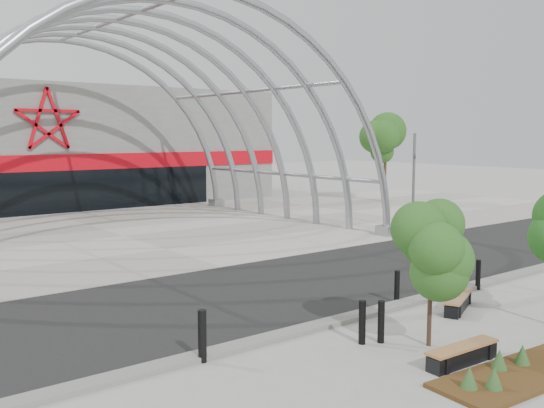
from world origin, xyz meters
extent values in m
plane|color=#969691|center=(0.00, 0.00, 0.00)|extent=(140.00, 140.00, 0.00)
cube|color=black|center=(0.00, 3.50, 0.01)|extent=(140.00, 7.00, 0.02)
cube|color=#99958B|center=(0.00, 15.50, 0.02)|extent=(60.00, 17.00, 0.04)
cube|color=slate|center=(0.00, -0.25, 0.06)|extent=(60.00, 0.50, 0.12)
cube|color=slate|center=(0.00, 33.50, 4.00)|extent=(34.00, 15.00, 8.00)
cube|color=black|center=(0.00, 26.05, 1.30)|extent=(22.00, 0.25, 2.60)
cube|color=red|center=(0.00, 26.05, 3.10)|extent=(34.00, 0.30, 1.00)
torus|color=#979CA2|center=(0.00, 8.00, 0.00)|extent=(20.36, 0.36, 20.36)
torus|color=#979CA2|center=(0.00, 10.50, 0.00)|extent=(20.36, 0.36, 20.36)
torus|color=#979CA2|center=(0.00, 13.00, 0.00)|extent=(20.36, 0.36, 20.36)
torus|color=#979CA2|center=(0.00, 15.50, 0.00)|extent=(20.36, 0.36, 20.36)
torus|color=#979CA2|center=(0.00, 18.00, 0.00)|extent=(20.36, 0.36, 20.36)
torus|color=#979CA2|center=(0.00, 20.50, 0.00)|extent=(20.36, 0.36, 20.36)
torus|color=#979CA2|center=(0.00, 23.00, 0.00)|extent=(20.36, 0.36, 20.36)
cylinder|color=#979CA2|center=(9.66, 15.50, 2.59)|extent=(0.20, 15.00, 0.20)
cylinder|color=#979CA2|center=(7.07, 15.50, 7.07)|extent=(0.20, 15.00, 0.20)
cylinder|color=#979CA2|center=(0.00, 15.50, 10.00)|extent=(0.20, 15.00, 0.20)
cube|color=#979CA2|center=(10.00, 8.00, 0.25)|extent=(0.80, 0.80, 0.50)
cube|color=#979CA2|center=(10.00, 23.00, 0.25)|extent=(0.80, 0.80, 0.50)
cube|color=#3C2A0E|center=(-0.35, -5.02, 0.05)|extent=(4.79, 1.78, 0.09)
cone|color=#335C29|center=(-1.81, -5.10, 0.29)|extent=(0.33, 0.33, 0.41)
cone|color=#335C29|center=(-0.24, -4.76, 0.29)|extent=(0.33, 0.33, 0.41)
cone|color=#335C29|center=(-0.87, -4.62, 0.29)|extent=(0.33, 0.33, 0.41)
cone|color=#335C29|center=(-2.15, -4.80, 0.29)|extent=(0.33, 0.33, 0.41)
cylinder|color=slate|center=(12.26, 8.33, 2.43)|extent=(0.14, 0.14, 4.87)
imported|color=black|center=(12.26, 8.33, 3.50)|extent=(0.32, 0.68, 0.14)
cylinder|color=black|center=(-0.68, -2.74, 0.84)|extent=(0.10, 0.10, 1.68)
ellipsoid|color=#234D1C|center=(-0.68, -2.74, 2.37)|extent=(1.44, 1.44, 1.83)
cube|color=black|center=(-1.05, -3.88, 0.16)|extent=(1.90, 0.44, 0.32)
cube|color=black|center=(-1.75, -3.85, 0.19)|extent=(0.13, 0.42, 0.38)
cube|color=black|center=(-0.34, -3.91, 0.19)|extent=(0.13, 0.42, 0.38)
cube|color=#9D5630|center=(-1.05, -3.88, 0.38)|extent=(1.95, 0.51, 0.06)
cube|color=black|center=(2.29, -1.43, 0.16)|extent=(1.91, 1.13, 0.33)
cube|color=black|center=(1.63, -1.73, 0.19)|extent=(0.28, 0.43, 0.39)
cube|color=black|center=(2.95, -1.13, 0.19)|extent=(0.28, 0.43, 0.39)
cube|color=brown|center=(2.29, -1.43, 0.39)|extent=(1.98, 1.22, 0.06)
cylinder|color=black|center=(-5.29, -0.44, 0.57)|extent=(0.18, 0.18, 1.13)
cylinder|color=black|center=(-1.81, -1.72, 0.51)|extent=(0.16, 0.16, 1.02)
cylinder|color=black|center=(-1.40, -1.93, 0.50)|extent=(0.16, 0.16, 0.99)
cylinder|color=black|center=(1.45, 0.04, 0.47)|extent=(0.15, 0.15, 0.95)
cylinder|color=black|center=(4.63, -0.48, 0.47)|extent=(0.15, 0.15, 0.94)
cylinder|color=black|center=(21.00, 18.00, 1.51)|extent=(0.20, 0.20, 3.03)
ellipsoid|color=#1E4A17|center=(21.00, 18.00, 4.26)|extent=(2.70, 2.70, 3.30)
camera|label=1|loc=(-11.69, -11.13, 4.79)|focal=40.00mm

